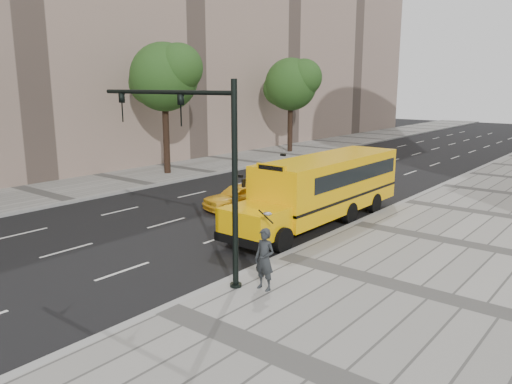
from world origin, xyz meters
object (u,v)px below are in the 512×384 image
Objects in this scene: tree_c at (292,84)px; traffic_signal at (200,156)px; school_bus at (326,184)px; taxi_far at (283,173)px; pedestrian at (265,259)px; tree_b at (165,76)px; taxi_near at (240,196)px.

tree_c is 31.40m from traffic_signal.
tree_c is at bearing 128.90° from school_bus.
taxi_far is (-6.61, 5.78, -1.02)m from school_bus.
pedestrian is (17.82, -26.76, -5.20)m from tree_c.
tree_c is 16.16m from taxi_far.
tree_b reaches higher than taxi_far.
tree_b is at bearing 166.67° from school_bus.
taxi_far is 16.55m from traffic_signal.
tree_c is 4.53× the size of pedestrian.
school_bus reaches higher than pedestrian.
taxi_far is at bearing 138.81° from school_bus.
taxi_near is (10.28, -19.18, -5.64)m from tree_c.
pedestrian is at bearing -70.65° from school_bus.
school_bus is (14.91, -18.48, -4.54)m from tree_c.
school_bus is at bearing -51.10° from tree_c.
taxi_near is 2.04× the size of pedestrian.
taxi_far is at bearing 116.78° from traffic_signal.
school_bus is 6.08× the size of pedestrian.
tree_b is 10.51m from taxi_far.
tree_c is at bearing 89.99° from tree_b.
tree_c is 0.75× the size of school_bus.
traffic_signal is at bearing -39.88° from taxi_near.
traffic_signal is (-2.22, -0.40, 2.99)m from pedestrian.
tree_c reaches higher than school_bus.
school_bus is 9.01m from traffic_signal.
taxi_far is (8.30, 2.25, -6.03)m from tree_b.
tree_b is 22.12m from pedestrian.
tree_b is at bearing 141.95° from traffic_signal.
traffic_signal is at bearing -60.13° from tree_c.
traffic_signal reaches higher than taxi_near.
tree_b reaches higher than pedestrian.
taxi_near is at bearing 136.29° from pedestrian.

